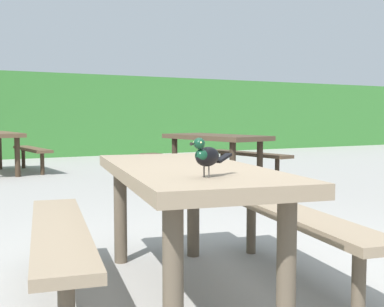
{
  "coord_description": "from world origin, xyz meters",
  "views": [
    {
      "loc": [
        -1.4,
        -2.23,
        1.02
      ],
      "look_at": [
        -0.3,
        -0.17,
        0.84
      ],
      "focal_mm": 45.47,
      "sensor_mm": 36.0,
      "label": 1
    }
  ],
  "objects": [
    {
      "name": "picnic_table_foreground",
      "position": [
        -0.14,
        0.2,
        0.56
      ],
      "size": [
        1.97,
        2.0,
        0.74
      ],
      "color": "#84725B",
      "rests_on": "ground"
    },
    {
      "name": "ground_plane",
      "position": [
        0.0,
        0.0,
        0.0
      ],
      "size": [
        60.0,
        60.0,
        0.0
      ],
      "primitive_type": "plane",
      "color": "gray"
    },
    {
      "name": "bird_grackle",
      "position": [
        -0.31,
        -0.32,
        0.84
      ],
      "size": [
        0.28,
        0.14,
        0.18
      ],
      "color": "black",
      "rests_on": "picnic_table_foreground"
    },
    {
      "name": "picnic_table_mid_right",
      "position": [
        2.43,
        4.17,
        0.56
      ],
      "size": [
        1.93,
        1.95,
        0.74
      ],
      "color": "#473828",
      "rests_on": "ground"
    }
  ]
}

